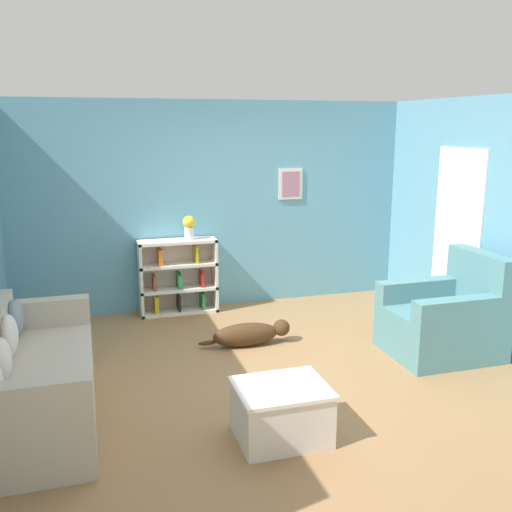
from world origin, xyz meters
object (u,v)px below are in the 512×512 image
at_px(couch, 32,381).
at_px(vase, 189,226).
at_px(dog, 250,334).
at_px(bookshelf, 178,277).
at_px(recliner_chair, 446,319).
at_px(coffee_table, 281,410).

distance_m(couch, vase, 2.97).
bearing_deg(vase, dog, -73.34).
height_order(bookshelf, dog, bookshelf).
bearing_deg(bookshelf, couch, -123.10).
bearing_deg(dog, couch, -154.13).
xyz_separation_m(couch, dog, (2.08, 1.01, -0.20)).
height_order(bookshelf, recliner_chair, recliner_chair).
bearing_deg(couch, coffee_table, -24.87).
height_order(couch, dog, couch).
height_order(bookshelf, coffee_table, bookshelf).
bearing_deg(couch, recliner_chair, 3.47).
distance_m(couch, dog, 2.32).
bearing_deg(recliner_chair, vase, 137.26).
bearing_deg(dog, coffee_table, -98.80).
xyz_separation_m(dog, vase, (-0.39, 1.32, 0.96)).
distance_m(recliner_chair, dog, 2.03).
xyz_separation_m(recliner_chair, vase, (-2.26, 2.08, 0.73)).
xyz_separation_m(bookshelf, vase, (0.16, -0.02, 0.64)).
relative_size(bookshelf, recliner_chair, 0.92).
distance_m(couch, recliner_chair, 3.95).
bearing_deg(coffee_table, recliner_chair, 26.50).
height_order(recliner_chair, dog, recliner_chair).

